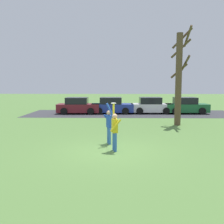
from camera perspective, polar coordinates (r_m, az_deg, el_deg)
name	(u,v)px	position (r m, az deg, el deg)	size (l,w,h in m)	color
ground_plane	(111,151)	(11.26, -0.26, -8.74)	(120.00, 120.00, 0.00)	#567F3D
person_catcher	(115,129)	(11.03, 0.60, -3.84)	(0.49, 0.58, 2.08)	#3366B7
person_defender	(109,124)	(12.33, -0.69, -2.74)	(0.52, 0.61, 2.04)	#3366B7
frisbee_disc	(114,103)	(11.10, 0.37, 2.01)	(0.24, 0.24, 0.02)	white
parked_car_maroon	(78,106)	(24.97, -7.66, 1.31)	(4.13, 2.09, 1.59)	maroon
parked_car_blue	(112,106)	(24.89, -0.03, 1.36)	(4.13, 2.09, 1.59)	#233893
parked_car_white	(151,106)	(25.30, 8.88, 1.36)	(4.13, 2.09, 1.59)	white
parked_car_green	(186,106)	(25.91, 16.41, 1.29)	(4.13, 2.09, 1.59)	#1E6633
parking_strip	(132,114)	(24.82, 4.50, -0.36)	(20.26, 6.40, 0.01)	#38383D
bare_tree_tall	(179,76)	(18.43, 14.96, 7.92)	(1.45, 1.56, 6.85)	brown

